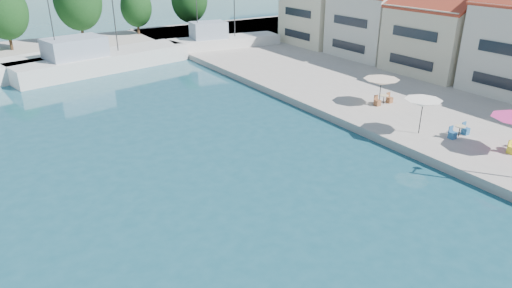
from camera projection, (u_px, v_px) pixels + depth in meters
quay_right at (450, 84)px, 43.50m from camera, size 32.00×92.00×0.60m
quay_far at (44, 51)px, 57.27m from camera, size 90.00×16.00×0.60m
building_04 at (444, 27)px, 44.94m from camera, size 9.00×8.80×9.20m
building_05 at (376, 14)px, 51.81m from camera, size 8.40×8.80×9.70m
building_06 at (325, 5)px, 58.68m from camera, size 9.00×8.80×10.20m
trawler_03 at (99, 61)px, 49.04m from camera, size 19.69×8.66×10.20m
trawler_04 at (222, 43)px, 58.15m from camera, size 14.48×5.46×10.20m
tree_05 at (4, 12)px, 54.63m from camera, size 5.39×5.39×7.98m
tree_06 at (78, 1)px, 59.63m from camera, size 6.11×6.11×9.04m
tree_07 at (136, 7)px, 65.35m from camera, size 4.42×4.42×6.54m
umbrella_white at (423, 103)px, 30.19m from camera, size 2.48×2.48×2.40m
umbrella_cream at (381, 82)px, 36.11m from camera, size 2.86×2.86×2.09m
cafe_table_02 at (459, 132)px, 30.40m from camera, size 1.82×0.70×0.76m
cafe_table_03 at (383, 101)px, 36.70m from camera, size 1.82×0.70×0.76m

